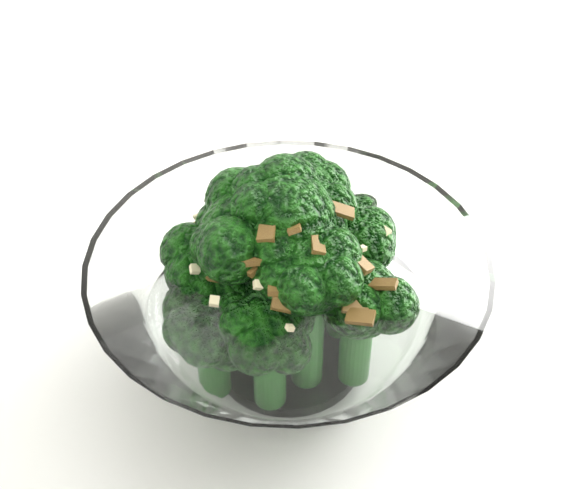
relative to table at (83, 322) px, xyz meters
name	(u,v)px	position (x,y,z in m)	size (l,w,h in m)	color
table	(83,322)	(0.00, 0.00, 0.00)	(1.42, 1.22, 0.75)	white
broccoli_dish	(288,296)	(0.09, -0.14, 0.12)	(0.20, 0.20, 0.12)	white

